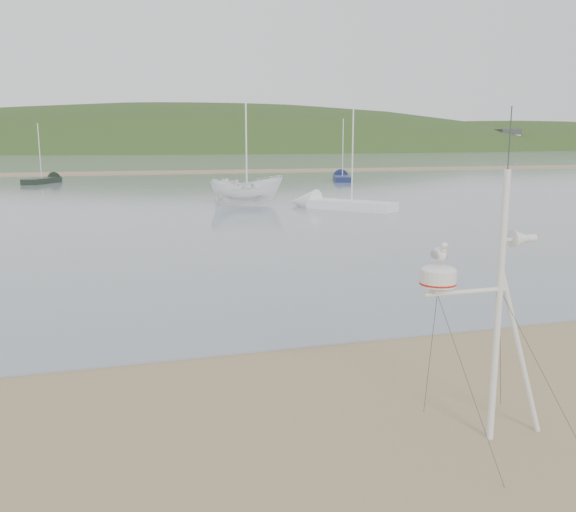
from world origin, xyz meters
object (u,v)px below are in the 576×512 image
object	(u,v)px
sailboat_white_near	(325,203)
mast_rig	(493,365)
boat_white	(247,167)
sailboat_blue_far	(341,177)
sailboat_dark_mid	(50,180)

from	to	relation	value
sailboat_white_near	mast_rig	bearing A→B (deg)	-105.29
boat_white	sailboat_blue_far	world-z (taller)	sailboat_blue_far
sailboat_dark_mid	sailboat_white_near	bearing A→B (deg)	-57.88
sailboat_blue_far	mast_rig	bearing A→B (deg)	-109.12
sailboat_blue_far	sailboat_dark_mid	size ratio (longest dim) A/B	1.13
boat_white	sailboat_white_near	xyz separation A→B (m)	(3.96, -3.41, -2.01)
mast_rig	boat_white	bearing A→B (deg)	83.52
boat_white	sailboat_dark_mid	xyz separation A→B (m)	(-13.50, 24.40, -2.01)
sailboat_blue_far	sailboat_dark_mid	world-z (taller)	sailboat_blue_far
boat_white	sailboat_white_near	bearing A→B (deg)	-124.28
boat_white	sailboat_blue_far	distance (m)	24.84
mast_rig	sailboat_blue_far	size ratio (longest dim) A/B	0.66
mast_rig	sailboat_blue_far	bearing A→B (deg)	70.88
mast_rig	sailboat_white_near	bearing A→B (deg)	74.71
boat_white	sailboat_dark_mid	bearing A→B (deg)	35.40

